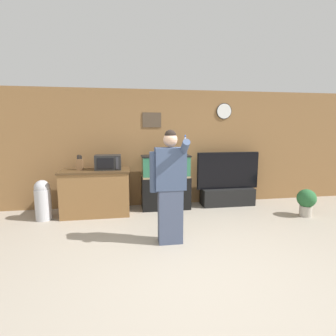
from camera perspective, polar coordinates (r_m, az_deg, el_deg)
The scene contains 10 objects.
ground_plane at distance 3.76m, azimuth 5.00°, elevation -19.31°, with size 18.00×18.00×0.00m, color gray.
wall_back_paneled at distance 5.99m, azimuth -1.18°, elevation 4.32°, with size 10.00×0.08×2.60m.
counter_island at distance 5.56m, azimuth -15.40°, elevation -5.08°, with size 1.37×0.69×0.93m.
microwave at distance 5.43m, azimuth -12.91°, elevation 1.23°, with size 0.51×0.34×0.29m.
knife_block at distance 5.54m, azimuth -18.66°, elevation 0.79°, with size 0.12×0.11×0.31m.
aquarium_on_stand at distance 5.72m, azimuth -0.49°, elevation -3.09°, with size 1.05×0.44×1.18m.
tv_on_stand at distance 6.19m, azimuth 12.82°, elevation -4.64°, with size 1.45×0.40×1.22m.
person_standing at distance 3.95m, azimuth 0.38°, elevation -3.84°, with size 0.55×0.41×1.74m.
potted_plant at distance 5.98m, azimuth 27.90°, elevation -6.30°, with size 0.37×0.37×0.55m.
trash_bin at distance 5.61m, azimuth -25.59°, elevation -6.20°, with size 0.30×0.30×0.78m.
Camera 1 is at (-0.84, -3.21, 1.77)m, focal length 28.00 mm.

